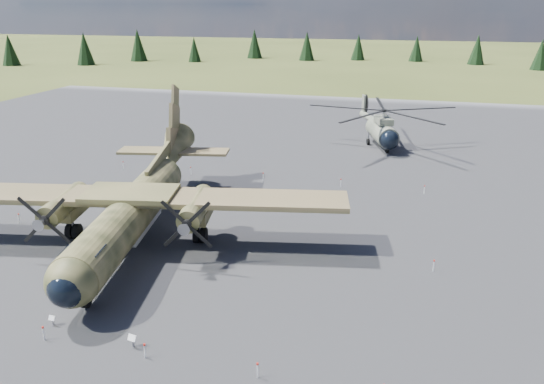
# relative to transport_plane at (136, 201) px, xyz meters

# --- Properties ---
(ground) EXTENTS (500.00, 500.00, 0.00)m
(ground) POSITION_rel_transport_plane_xyz_m (5.53, 0.01, -3.03)
(ground) COLOR brown
(ground) RESTS_ON ground
(apron) EXTENTS (120.00, 120.00, 0.04)m
(apron) POSITION_rel_transport_plane_xyz_m (5.53, 10.01, -3.03)
(apron) COLOR #5C5D61
(apron) RESTS_ON ground
(transport_plane) EXTENTS (32.00, 28.78, 10.55)m
(transport_plane) POSITION_rel_transport_plane_xyz_m (0.00, 0.00, 0.00)
(transport_plane) COLOR #373A1F
(transport_plane) RESTS_ON ground
(helicopter_near) EXTENTS (24.17, 24.73, 4.90)m
(helicopter_near) POSITION_rel_transport_plane_xyz_m (16.32, 32.95, 0.44)
(helicopter_near) COLOR slate
(helicopter_near) RESTS_ON ground
(info_placard_left) EXTENTS (0.41, 0.19, 0.63)m
(info_placard_left) POSITION_rel_transport_plane_xyz_m (1.09, -12.17, -2.61)
(info_placard_left) COLOR gray
(info_placard_left) RESTS_ON ground
(info_placard_right) EXTENTS (0.51, 0.29, 0.76)m
(info_placard_right) POSITION_rel_transport_plane_xyz_m (6.47, -12.84, -2.53)
(info_placard_right) COLOR gray
(info_placard_right) RESTS_ON ground
(barrier_fence) EXTENTS (33.12, 29.62, 0.85)m
(barrier_fence) POSITION_rel_transport_plane_xyz_m (5.07, -0.07, -2.52)
(barrier_fence) COLOR white
(barrier_fence) RESTS_ON ground
(treeline) EXTENTS (297.72, 292.57, 10.98)m
(treeline) POSITION_rel_transport_plane_xyz_m (14.80, -0.92, 1.71)
(treeline) COLOR black
(treeline) RESTS_ON ground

